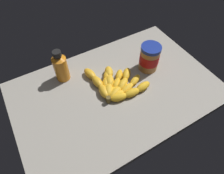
{
  "coord_description": "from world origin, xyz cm",
  "views": [
    {
      "loc": [
        27.57,
        43.67,
        67.24
      ],
      "look_at": [
        3.02,
        1.37,
        5.16
      ],
      "focal_mm": 31.57,
      "sensor_mm": 36.0,
      "label": 1
    }
  ],
  "objects": [
    {
      "name": "honey_bottle",
      "position": [
        17.12,
        -17.82,
        7.05
      ],
      "size": [
        6.05,
        6.05,
        15.45
      ],
      "color": "orange",
      "rests_on": "ground_plane"
    },
    {
      "name": "banana_bunch",
      "position": [
        0.01,
        -1.53,
        1.69
      ],
      "size": [
        22.65,
        23.95,
        3.7
      ],
      "color": "gold",
      "rests_on": "ground_plane"
    },
    {
      "name": "peanut_butter_jar",
      "position": [
        -19.34,
        -3.89,
        6.3
      ],
      "size": [
        8.86,
        8.86,
        12.68
      ],
      "color": "#B27238",
      "rests_on": "ground_plane"
    },
    {
      "name": "ground_plane",
      "position": [
        0.0,
        0.0,
        -1.55
      ],
      "size": [
        86.2,
        56.64,
        3.11
      ],
      "primitive_type": "cube",
      "color": "gray"
    }
  ]
}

